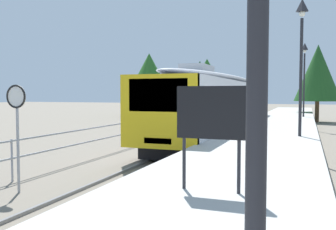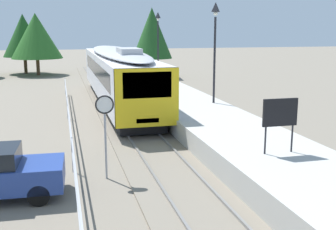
% 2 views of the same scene
% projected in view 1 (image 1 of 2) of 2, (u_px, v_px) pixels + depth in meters
% --- Properties ---
extents(ground_plane, '(160.00, 160.00, 0.00)m').
position_uv_depth(ground_plane, '(154.00, 142.00, 20.21)').
color(ground_plane, slate).
extents(track_rails, '(3.20, 60.00, 0.14)m').
position_uv_depth(track_rails, '(208.00, 143.00, 19.16)').
color(track_rails, slate).
rests_on(track_rails, ground).
extents(commuter_train, '(2.82, 19.30, 3.74)m').
position_uv_depth(commuter_train, '(220.00, 101.00, 21.59)').
color(commuter_train, silver).
rests_on(commuter_train, track_rails).
extents(station_platform, '(3.90, 60.00, 0.90)m').
position_uv_depth(station_platform, '(274.00, 138.00, 18.00)').
color(station_platform, '#B7B5AD').
rests_on(station_platform, ground).
extents(platform_lamp_mid_platform, '(0.34, 0.34, 5.35)m').
position_uv_depth(platform_lamp_mid_platform, '(302.00, 41.00, 14.58)').
color(platform_lamp_mid_platform, '#232328').
rests_on(platform_lamp_mid_platform, station_platform).
extents(platform_lamp_far_end, '(0.34, 0.34, 5.35)m').
position_uv_depth(platform_lamp_far_end, '(304.00, 66.00, 27.18)').
color(platform_lamp_far_end, '#232328').
rests_on(platform_lamp_far_end, station_platform).
extents(platform_notice_board, '(1.20, 0.08, 1.80)m').
position_uv_depth(platform_notice_board, '(211.00, 116.00, 6.37)').
color(platform_notice_board, '#232328').
rests_on(platform_notice_board, station_platform).
extents(speed_limit_sign, '(0.61, 0.10, 2.81)m').
position_uv_depth(speed_limit_sign, '(17.00, 111.00, 9.60)').
color(speed_limit_sign, '#9EA0A5').
rests_on(speed_limit_sign, ground).
extents(carpark_fence, '(0.06, 36.06, 1.25)m').
position_uv_depth(carpark_fence, '(12.00, 151.00, 10.91)').
color(carpark_fence, '#9EA0A5').
rests_on(carpark_fence, ground).
extents(tree_behind_carpark, '(5.35, 5.35, 6.52)m').
position_uv_depth(tree_behind_carpark, '(207.00, 80.00, 42.16)').
color(tree_behind_carpark, brown).
rests_on(tree_behind_carpark, ground).
extents(tree_behind_station_far, '(5.55, 5.55, 7.26)m').
position_uv_depth(tree_behind_station_far, '(149.00, 76.00, 43.25)').
color(tree_behind_station_far, brown).
rests_on(tree_behind_station_far, ground).
extents(tree_distant_left, '(4.08, 4.08, 7.00)m').
position_uv_depth(tree_distant_left, '(318.00, 73.00, 33.70)').
color(tree_distant_left, brown).
rests_on(tree_distant_left, ground).
extents(tree_distant_centre, '(4.54, 4.54, 6.50)m').
position_uv_depth(tree_distant_centre, '(200.00, 80.00, 44.66)').
color(tree_distant_centre, brown).
rests_on(tree_distant_centre, ground).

